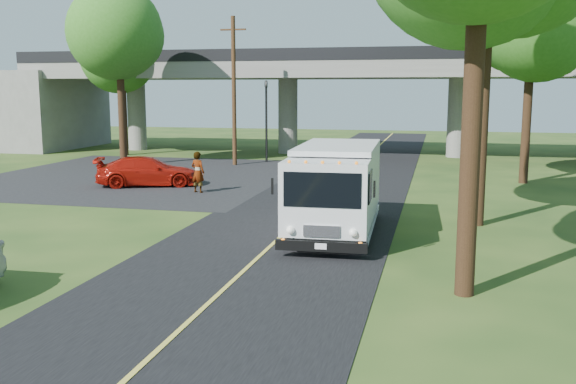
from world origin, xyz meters
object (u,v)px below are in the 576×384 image
(tree_right_far, at_px, (538,12))
(tree_left_far, at_px, (123,48))
(tree_left_lot, at_px, (120,34))
(red_sedan, at_px, (148,171))
(pedestrian, at_px, (198,172))
(utility_pole, at_px, (234,90))
(traffic_signal, at_px, (266,112))
(step_van, at_px, (336,187))

(tree_right_far, bearing_deg, tree_left_far, 162.90)
(tree_left_lot, relative_size, red_sedan, 2.13)
(tree_left_lot, xyz_separation_m, pedestrian, (8.00, -8.47, -6.96))
(pedestrian, bearing_deg, utility_pole, -64.08)
(tree_right_far, relative_size, red_sedan, 2.23)
(tree_left_lot, height_order, red_sedan, tree_left_lot)
(tree_left_far, bearing_deg, tree_left_lot, -63.43)
(tree_right_far, height_order, tree_left_far, tree_right_far)
(utility_pole, bearing_deg, tree_left_far, 157.57)
(tree_left_lot, height_order, tree_left_far, tree_left_lot)
(tree_left_far, bearing_deg, pedestrian, -52.78)
(traffic_signal, xyz_separation_m, tree_right_far, (15.21, -6.16, 5.10))
(pedestrian, bearing_deg, tree_left_lot, -29.83)
(red_sedan, bearing_deg, step_van, -149.02)
(utility_pole, height_order, tree_right_far, tree_right_far)
(utility_pole, distance_m, step_van, 19.92)
(red_sedan, relative_size, pedestrian, 2.61)
(utility_pole, relative_size, tree_left_lot, 0.86)
(tree_left_lot, bearing_deg, red_sedan, -55.51)
(tree_left_far, bearing_deg, tree_right_far, -17.10)
(traffic_signal, xyz_separation_m, utility_pole, (-1.50, -2.00, 1.40))
(traffic_signal, bearing_deg, pedestrian, -89.09)
(tree_right_far, xyz_separation_m, step_van, (-7.59, -13.29, -6.74))
(utility_pole, distance_m, tree_left_lot, 7.43)
(traffic_signal, distance_m, utility_pole, 2.86)
(tree_left_far, height_order, pedestrian, tree_left_far)
(traffic_signal, xyz_separation_m, pedestrian, (0.20, -12.64, -2.25))
(utility_pole, bearing_deg, tree_right_far, -14.00)
(tree_right_far, bearing_deg, step_van, -119.75)
(tree_left_lot, bearing_deg, step_van, -44.78)
(utility_pole, relative_size, tree_right_far, 0.82)
(traffic_signal, distance_m, tree_left_lot, 10.01)
(step_van, distance_m, red_sedan, 13.40)
(traffic_signal, bearing_deg, red_sedan, -104.67)
(step_van, bearing_deg, pedestrian, 135.11)
(tree_right_far, bearing_deg, tree_left_lot, 175.03)
(tree_right_far, xyz_separation_m, pedestrian, (-15.00, -6.47, -7.36))
(tree_right_far, height_order, red_sedan, tree_right_far)
(tree_right_far, bearing_deg, utility_pole, 166.00)
(tree_left_lot, relative_size, pedestrian, 5.56)
(tree_right_far, distance_m, red_sedan, 20.31)
(step_van, distance_m, pedestrian, 10.09)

